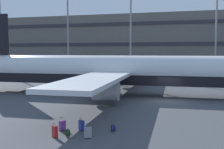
{
  "coord_description": "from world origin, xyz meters",
  "views": [
    {
      "loc": [
        2.55,
        -30.04,
        5.34
      ],
      "look_at": [
        -5.27,
        -3.19,
        3.0
      ],
      "focal_mm": 45.23,
      "sensor_mm": 36.0,
      "label": 1
    }
  ],
  "objects": [
    {
      "name": "ground_plane",
      "position": [
        0.0,
        0.0,
        0.0
      ],
      "size": [
        600.0,
        600.0,
        0.0
      ],
      "primitive_type": "plane",
      "color": "#424449"
    },
    {
      "name": "suitcase_small",
      "position": [
        -4.61,
        -12.8,
        0.37
      ],
      "size": [
        0.49,
        0.46,
        0.88
      ],
      "color": "navy",
      "rests_on": "ground_plane"
    },
    {
      "name": "light_mast_center_left",
      "position": [
        -10.02,
        26.73,
        13.17
      ],
      "size": [
        1.8,
        0.5,
        22.93
      ],
      "color": "gray",
      "rests_on": "ground_plane"
    },
    {
      "name": "backpack_purple",
      "position": [
        -4.9,
        -14.36,
        0.25
      ],
      "size": [
        0.39,
        0.38,
        0.57
      ],
      "color": "#264C26",
      "rests_on": "ground_plane"
    },
    {
      "name": "terminal_structure",
      "position": [
        0.0,
        42.02,
        6.93
      ],
      "size": [
        140.63,
        17.84,
        13.86
      ],
      "color": "#605B56",
      "rests_on": "ground_plane"
    },
    {
      "name": "backpack_black",
      "position": [
        -2.5,
        -12.35,
        0.23
      ],
      "size": [
        0.41,
        0.33,
        0.52
      ],
      "color": "navy",
      "rests_on": "ground_plane"
    },
    {
      "name": "light_mast_left",
      "position": [
        -23.99,
        26.73,
        13.13
      ],
      "size": [
        1.8,
        0.5,
        22.84
      ],
      "color": "gray",
      "rests_on": "ground_plane"
    },
    {
      "name": "suitcase_red",
      "position": [
        -5.87,
        -13.11,
        0.36
      ],
      "size": [
        0.39,
        0.49,
        0.89
      ],
      "color": "#72388C",
      "rests_on": "ground_plane"
    },
    {
      "name": "light_mast_center_right",
      "position": [
        6.4,
        26.73,
        14.02
      ],
      "size": [
        1.8,
        0.5,
        24.59
      ],
      "color": "gray",
      "rests_on": "ground_plane"
    },
    {
      "name": "suitcase_orange",
      "position": [
        -3.59,
        -14.24,
        0.38
      ],
      "size": [
        0.49,
        0.41,
        0.9
      ],
      "color": "gray",
      "rests_on": "ground_plane"
    },
    {
      "name": "suitcase_navy",
      "position": [
        -5.61,
        -14.66,
        0.39
      ],
      "size": [
        0.47,
        0.43,
        0.9
      ],
      "color": "#B21E23",
      "rests_on": "ground_plane"
    },
    {
      "name": "airliner",
      "position": [
        -6.02,
        2.81,
        2.82
      ],
      "size": [
        42.35,
        34.37,
        10.18
      ],
      "color": "silver",
      "rests_on": "ground_plane"
    },
    {
      "name": "light_mast_far_left",
      "position": [
        -41.26,
        26.73,
        11.6
      ],
      "size": [
        1.8,
        0.5,
        19.89
      ],
      "color": "gray",
      "rests_on": "ground_plane"
    }
  ]
}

